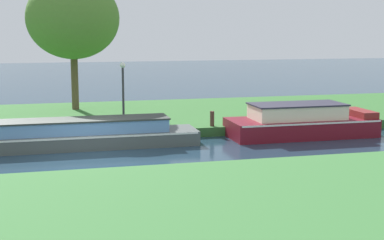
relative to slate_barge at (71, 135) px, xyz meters
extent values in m
plane|color=#1F3649|center=(0.56, -1.20, -0.49)|extent=(120.00, 120.00, 0.00)
cube|color=#336A2E|center=(0.56, 5.80, -0.29)|extent=(72.00, 10.00, 0.40)
cube|color=#3B7638|center=(0.56, -10.20, -0.29)|extent=(72.00, 10.00, 0.40)
cube|color=#4C5351|center=(0.00, 0.00, -0.20)|extent=(9.94, 1.87, 0.57)
cube|color=white|center=(0.00, 0.00, 0.04)|extent=(9.75, 1.90, 0.07)
cube|color=#608BBF|center=(0.00, 0.00, 0.33)|extent=(7.52, 1.42, 0.49)
cube|color=#2C322E|center=(0.00, 0.00, 0.60)|extent=(7.62, 1.50, 0.06)
cube|color=maroon|center=(9.72, 0.00, -0.10)|extent=(6.35, 2.38, 0.77)
cube|color=white|center=(9.72, 0.00, 0.24)|extent=(6.22, 2.41, 0.07)
cube|color=beige|center=(9.53, 0.00, 0.58)|extent=(3.93, 1.81, 0.60)
cube|color=#2A2838|center=(9.53, 0.00, 0.91)|extent=(4.03, 1.90, 0.06)
cube|color=maroon|center=(12.53, 0.00, 0.42)|extent=(0.73, 2.00, 0.28)
cylinder|color=brown|center=(0.52, 7.99, 1.70)|extent=(0.37, 0.37, 3.59)
ellipsoid|color=#507D2F|center=(0.52, 7.69, 4.65)|extent=(4.74, 4.47, 4.17)
cylinder|color=#333338|center=(2.32, 2.13, 1.18)|extent=(0.10, 0.10, 2.54)
sphere|color=white|center=(2.32, 2.13, 2.57)|extent=(0.24, 0.24, 0.24)
cylinder|color=#503429|center=(6.06, 1.17, 0.24)|extent=(0.18, 0.18, 0.66)
camera|label=1|loc=(-0.69, -21.99, 4.08)|focal=52.43mm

